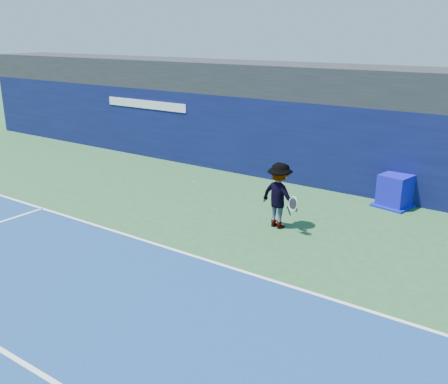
{
  "coord_description": "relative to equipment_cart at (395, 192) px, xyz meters",
  "views": [
    {
      "loc": [
        8.3,
        -5.9,
        5.38
      ],
      "look_at": [
        0.52,
        5.2,
        1.0
      ],
      "focal_mm": 40.0,
      "sensor_mm": 36.0,
      "label": 1
    }
  ],
  "objects": [
    {
      "name": "baseline",
      "position": [
        -4.07,
        -6.67,
        -0.47
      ],
      "size": [
        24.0,
        0.1,
        0.01
      ],
      "primitive_type": "cube",
      "color": "white",
      "rests_on": "ground"
    },
    {
      "name": "equipment_cart",
      "position": [
        0.0,
        0.0,
        0.0
      ],
      "size": [
        1.28,
        1.28,
        1.05
      ],
      "color": "#100CB4",
      "rests_on": "ground"
    },
    {
      "name": "back_wall_assembly",
      "position": [
        -4.07,
        0.83,
        1.02
      ],
      "size": [
        36.0,
        1.03,
        3.0
      ],
      "color": "#0B103D",
      "rests_on": "ground"
    },
    {
      "name": "ground",
      "position": [
        -4.07,
        -9.67,
        -0.48
      ],
      "size": [
        80.0,
        80.0,
        0.0
      ],
      "primitive_type": "plane",
      "color": "#285A31",
      "rests_on": "ground"
    },
    {
      "name": "tennis_ball",
      "position": [
        -4.98,
        -4.03,
        0.47
      ],
      "size": [
        0.06,
        0.06,
        0.06
      ],
      "color": "#BCDA18",
      "rests_on": "ground"
    },
    {
      "name": "stadium_band",
      "position": [
        -4.07,
        1.83,
        3.12
      ],
      "size": [
        36.0,
        3.0,
        1.2
      ],
      "primitive_type": "cube",
      "color": "black",
      "rests_on": "back_wall_assembly"
    },
    {
      "name": "tennis_player",
      "position": [
        -2.17,
        -3.69,
        0.47
      ],
      "size": [
        1.43,
        0.92,
        1.9
      ],
      "color": "silver",
      "rests_on": "ground"
    }
  ]
}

